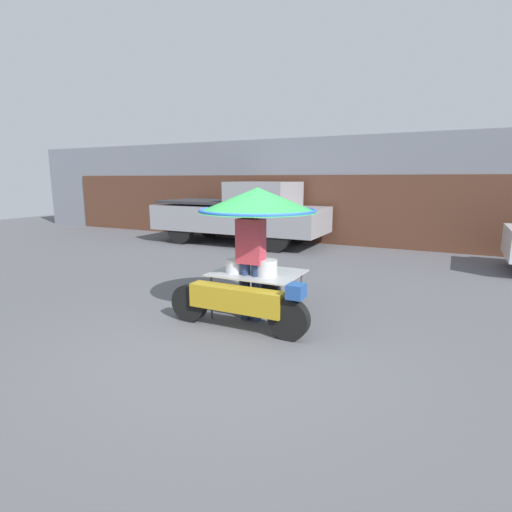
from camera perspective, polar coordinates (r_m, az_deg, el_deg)
ground_plane at (r=5.07m, az=-2.68°, el=-12.41°), size 36.00×36.00×0.00m
shopfront_building at (r=13.28m, az=16.85°, el=8.86°), size 28.00×2.06×3.27m
vendor_motorcycle_cart at (r=5.66m, az=-0.10°, el=5.22°), size 2.06×1.71×1.89m
vendor_person at (r=5.61m, az=-0.75°, el=0.13°), size 0.38×0.23×1.69m
pickup_truck at (r=12.40m, az=-1.91°, el=6.10°), size 5.41×1.97×1.92m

